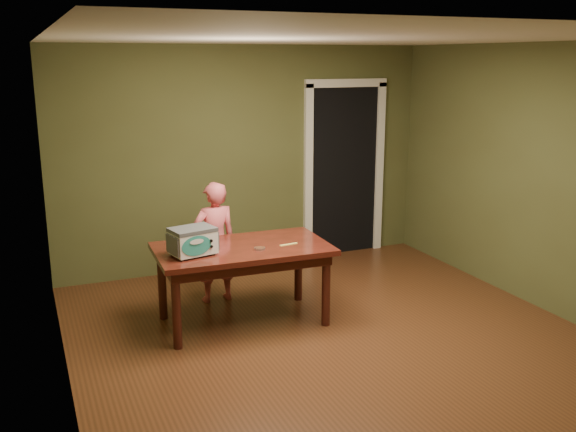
% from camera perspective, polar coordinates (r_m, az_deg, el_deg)
% --- Properties ---
extents(floor, '(5.00, 5.00, 0.00)m').
position_cam_1_polar(floor, '(5.74, 4.81, -11.40)').
color(floor, '#582E19').
rests_on(floor, ground).
extents(room_shell, '(4.52, 5.02, 2.61)m').
position_cam_1_polar(room_shell, '(5.25, 5.18, 5.70)').
color(room_shell, '#4E532C').
rests_on(room_shell, ground).
extents(doorway, '(1.10, 0.66, 2.25)m').
position_cam_1_polar(doorway, '(8.38, 4.05, 4.29)').
color(doorway, black).
rests_on(doorway, ground).
extents(dining_table, '(1.63, 0.96, 0.75)m').
position_cam_1_polar(dining_table, '(5.99, -4.07, -3.61)').
color(dining_table, '#3A140D').
rests_on(dining_table, floor).
extents(toy_oven, '(0.45, 0.35, 0.25)m').
position_cam_1_polar(toy_oven, '(5.72, -8.47, -2.15)').
color(toy_oven, '#4C4F54').
rests_on(toy_oven, dining_table).
extents(baking_pan, '(0.10, 0.10, 0.02)m').
position_cam_1_polar(baking_pan, '(5.84, -2.53, -2.90)').
color(baking_pan, silver).
rests_on(baking_pan, dining_table).
extents(spatula, '(0.18, 0.05, 0.01)m').
position_cam_1_polar(spatula, '(5.99, 0.06, -2.54)').
color(spatula, '#FFEF6E').
rests_on(spatula, dining_table).
extents(child, '(0.48, 0.33, 1.25)m').
position_cam_1_polar(child, '(6.57, -6.53, -2.33)').
color(child, '#E75F69').
rests_on(child, floor).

